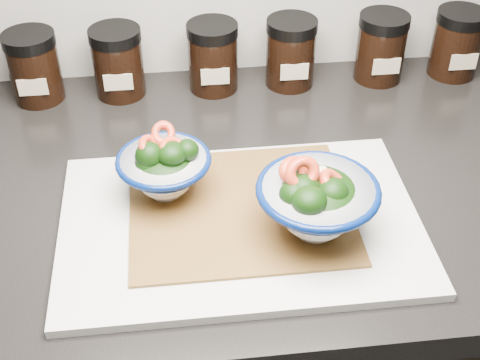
{
  "coord_description": "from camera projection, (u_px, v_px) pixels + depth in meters",
  "views": [
    {
      "loc": [
        -0.1,
        0.73,
        1.48
      ],
      "look_at": [
        -0.02,
        1.37,
        0.96
      ],
      "focal_mm": 50.0,
      "sensor_mm": 36.0,
      "label": 1
    }
  ],
  "objects": [
    {
      "name": "spice_jar_b",
      "position": [
        118.0,
        62.0,
        1.06
      ],
      "size": [
        0.08,
        0.08,
        0.11
      ],
      "color": "black",
      "rests_on": "countertop"
    },
    {
      "name": "cutting_board",
      "position": [
        240.0,
        223.0,
        0.84
      ],
      "size": [
        0.45,
        0.3,
        0.01
      ],
      "primitive_type": "cube",
      "color": "silver",
      "rests_on": "countertop"
    },
    {
      "name": "bowl_left",
      "position": [
        164.0,
        168.0,
        0.85
      ],
      "size": [
        0.12,
        0.12,
        0.09
      ],
      "rotation": [
        0.0,
        0.0,
        0.09
      ],
      "color": "white",
      "rests_on": "bamboo_mat"
    },
    {
      "name": "spice_jar_e",
      "position": [
        381.0,
        47.0,
        1.1
      ],
      "size": [
        0.08,
        0.08,
        0.11
      ],
      "color": "black",
      "rests_on": "countertop"
    },
    {
      "name": "spice_jar_c",
      "position": [
        213.0,
        57.0,
        1.07
      ],
      "size": [
        0.08,
        0.08,
        0.11
      ],
      "color": "black",
      "rests_on": "countertop"
    },
    {
      "name": "spice_jar_a",
      "position": [
        34.0,
        67.0,
        1.05
      ],
      "size": [
        0.08,
        0.08,
        0.11
      ],
      "color": "black",
      "rests_on": "countertop"
    },
    {
      "name": "spice_jar_d",
      "position": [
        291.0,
        52.0,
        1.08
      ],
      "size": [
        0.08,
        0.08,
        0.11
      ],
      "color": "black",
      "rests_on": "countertop"
    },
    {
      "name": "spice_jar_f",
      "position": [
        457.0,
        43.0,
        1.11
      ],
      "size": [
        0.08,
        0.08,
        0.11
      ],
      "color": "black",
      "rests_on": "countertop"
    },
    {
      "name": "countertop",
      "position": [
        249.0,
        187.0,
        0.94
      ],
      "size": [
        3.5,
        0.6,
        0.04
      ],
      "primitive_type": "cube",
      "color": "black",
      "rests_on": "cabinet"
    },
    {
      "name": "bowl_right",
      "position": [
        316.0,
        201.0,
        0.79
      ],
      "size": [
        0.15,
        0.15,
        0.12
      ],
      "rotation": [
        0.0,
        0.0,
        -0.09
      ],
      "color": "white",
      "rests_on": "bamboo_mat"
    },
    {
      "name": "bamboo_mat",
      "position": [
        240.0,
        208.0,
        0.85
      ],
      "size": [
        0.28,
        0.24,
        0.0
      ],
      "primitive_type": "cube",
      "color": "olive",
      "rests_on": "cutting_board"
    }
  ]
}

